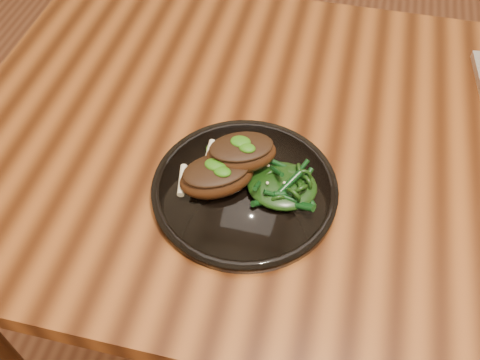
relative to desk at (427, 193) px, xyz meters
name	(u,v)px	position (x,y,z in m)	size (l,w,h in m)	color
desk	(427,193)	(0.00, 0.00, 0.00)	(1.60, 0.80, 0.75)	#351506
plate	(245,189)	(-0.29, -0.13, 0.09)	(0.28, 0.28, 0.02)	black
lamb_chop_front	(216,176)	(-0.33, -0.14, 0.12)	(0.13, 0.12, 0.05)	#3B1C0B
lamb_chop_back	(241,153)	(-0.30, -0.10, 0.14)	(0.12, 0.10, 0.05)	#3B1C0B
herb_smear	(232,152)	(-0.32, -0.07, 0.10)	(0.08, 0.05, 0.01)	#174807
greens_heap	(282,183)	(-0.23, -0.13, 0.12)	(0.10, 0.10, 0.04)	black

